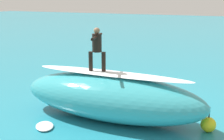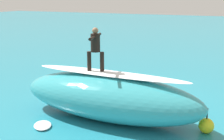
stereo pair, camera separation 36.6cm
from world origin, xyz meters
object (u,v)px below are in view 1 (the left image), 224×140
at_px(buoy_marker, 208,124).
at_px(surfboard_riding, 97,72).
at_px(surfer_riding, 97,46).
at_px(surfboard_paddling, 123,85).
at_px(surfer_paddling, 120,82).

bearing_deg(buoy_marker, surfboard_riding, 3.87).
bearing_deg(surfer_riding, surfboard_riding, -14.21).
xyz_separation_m(surfboard_paddling, surfer_paddling, (0.12, 0.06, 0.18)).
xyz_separation_m(surfer_riding, buoy_marker, (-4.04, -0.27, -2.46)).
bearing_deg(surfer_riding, surfboard_paddling, -96.04).
bearing_deg(buoy_marker, surfboard_paddling, -39.66).
distance_m(surfboard_riding, buoy_marker, 4.31).
distance_m(surfer_riding, surfboard_paddling, 4.94).
bearing_deg(surfer_riding, buoy_marker, 169.66).
xyz_separation_m(surfer_paddling, buoy_marker, (-4.74, 3.77, 0.04)).
relative_size(surfer_riding, buoy_marker, 1.83).
bearing_deg(buoy_marker, surfer_riding, 3.87).
distance_m(surfboard_paddling, buoy_marker, 6.01).
relative_size(surfer_riding, surfer_paddling, 1.00).
relative_size(surfboard_riding, buoy_marker, 2.09).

